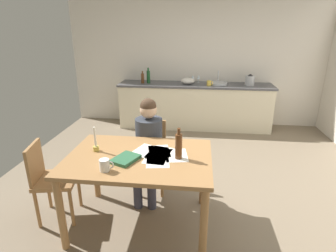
# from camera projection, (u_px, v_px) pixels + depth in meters

# --- Properties ---
(ground_plane) EXTENTS (5.20, 5.20, 0.04)m
(ground_plane) POSITION_uv_depth(u_px,v_px,m) (189.00, 185.00, 3.62)
(ground_plane) COLOR #7A6B56
(wall_back) EXTENTS (5.20, 0.12, 2.60)m
(wall_back) POSITION_uv_depth(u_px,v_px,m) (196.00, 61.00, 5.59)
(wall_back) COLOR silver
(wall_back) RESTS_ON ground
(kitchen_counter) EXTENTS (3.04, 0.64, 0.90)m
(kitchen_counter) POSITION_uv_depth(u_px,v_px,m) (194.00, 106.00, 5.55)
(kitchen_counter) COLOR beige
(kitchen_counter) RESTS_ON ground
(dining_table) EXTENTS (1.39, 0.97, 0.79)m
(dining_table) POSITION_uv_depth(u_px,v_px,m) (139.00, 166.00, 2.65)
(dining_table) COLOR #9E7042
(dining_table) RESTS_ON ground
(chair_at_table) EXTENTS (0.41, 0.41, 0.87)m
(chair_at_table) POSITION_uv_depth(u_px,v_px,m) (151.00, 152.00, 3.40)
(chair_at_table) COLOR #9E7042
(chair_at_table) RESTS_ON ground
(person_seated) EXTENTS (0.33, 0.60, 1.19)m
(person_seated) POSITION_uv_depth(u_px,v_px,m) (148.00, 142.00, 3.20)
(person_seated) COLOR #333842
(person_seated) RESTS_ON ground
(chair_side_empty) EXTENTS (0.47, 0.47, 0.86)m
(chair_side_empty) POSITION_uv_depth(u_px,v_px,m) (50.00, 178.00, 2.82)
(chair_side_empty) COLOR #9E7042
(chair_side_empty) RESTS_ON ground
(coffee_mug) EXTENTS (0.13, 0.09, 0.11)m
(coffee_mug) POSITION_uv_depth(u_px,v_px,m) (105.00, 165.00, 2.33)
(coffee_mug) COLOR white
(coffee_mug) RESTS_ON dining_table
(candlestick) EXTENTS (0.06, 0.06, 0.25)m
(candlestick) POSITION_uv_depth(u_px,v_px,m) (96.00, 144.00, 2.70)
(candlestick) COLOR gold
(candlestick) RESTS_ON dining_table
(book_magazine) EXTENTS (0.27, 0.31, 0.03)m
(book_magazine) POSITION_uv_depth(u_px,v_px,m) (126.00, 159.00, 2.52)
(book_magazine) COLOR #295D3C
(book_magazine) RESTS_ON dining_table
(paper_letter) EXTENTS (0.26, 0.33, 0.00)m
(paper_letter) POSITION_uv_depth(u_px,v_px,m) (176.00, 155.00, 2.63)
(paper_letter) COLOR white
(paper_letter) RESTS_ON dining_table
(paper_bill) EXTENTS (0.25, 0.33, 0.00)m
(paper_bill) POSITION_uv_depth(u_px,v_px,m) (158.00, 160.00, 2.53)
(paper_bill) COLOR white
(paper_bill) RESTS_ON dining_table
(paper_envelope) EXTENTS (0.24, 0.31, 0.00)m
(paper_envelope) POSITION_uv_depth(u_px,v_px,m) (156.00, 157.00, 2.59)
(paper_envelope) COLOR white
(paper_envelope) RESTS_ON dining_table
(paper_receipt) EXTENTS (0.27, 0.34, 0.00)m
(paper_receipt) POSITION_uv_depth(u_px,v_px,m) (159.00, 151.00, 2.72)
(paper_receipt) COLOR white
(paper_receipt) RESTS_ON dining_table
(paper_notice) EXTENTS (0.27, 0.34, 0.00)m
(paper_notice) POSITION_uv_depth(u_px,v_px,m) (159.00, 153.00, 2.68)
(paper_notice) COLOR white
(paper_notice) RESTS_ON dining_table
(paper_flyer) EXTENTS (0.30, 0.35, 0.00)m
(paper_flyer) POSITION_uv_depth(u_px,v_px,m) (145.00, 151.00, 2.73)
(paper_flyer) COLOR white
(paper_flyer) RESTS_ON dining_table
(wine_bottle_on_table) EXTENTS (0.07, 0.07, 0.30)m
(wine_bottle_on_table) POSITION_uv_depth(u_px,v_px,m) (179.00, 146.00, 2.53)
(wine_bottle_on_table) COLOR #593319
(wine_bottle_on_table) RESTS_ON dining_table
(sink_unit) EXTENTS (0.36, 0.36, 0.24)m
(sink_unit) POSITION_uv_depth(u_px,v_px,m) (218.00, 83.00, 5.34)
(sink_unit) COLOR #B2B7BC
(sink_unit) RESTS_ON kitchen_counter
(bottle_oil) EXTENTS (0.06, 0.06, 0.24)m
(bottle_oil) POSITION_uv_depth(u_px,v_px,m) (143.00, 78.00, 5.42)
(bottle_oil) COLOR #593319
(bottle_oil) RESTS_ON kitchen_counter
(bottle_vinegar) EXTENTS (0.07, 0.07, 0.30)m
(bottle_vinegar) POSITION_uv_depth(u_px,v_px,m) (148.00, 77.00, 5.44)
(bottle_vinegar) COLOR #194C23
(bottle_vinegar) RESTS_ON kitchen_counter
(mixing_bowl) EXTENTS (0.27, 0.27, 0.12)m
(mixing_bowl) POSITION_uv_depth(u_px,v_px,m) (188.00, 81.00, 5.38)
(mixing_bowl) COLOR white
(mixing_bowl) RESTS_ON kitchen_counter
(stovetop_kettle) EXTENTS (0.18, 0.18, 0.22)m
(stovetop_kettle) POSITION_uv_depth(u_px,v_px,m) (250.00, 80.00, 5.25)
(stovetop_kettle) COLOR #B7BABF
(stovetop_kettle) RESTS_ON kitchen_counter
(wine_glass_near_sink) EXTENTS (0.07, 0.07, 0.15)m
(wine_glass_near_sink) POSITION_uv_depth(u_px,v_px,m) (199.00, 77.00, 5.49)
(wine_glass_near_sink) COLOR silver
(wine_glass_near_sink) RESTS_ON kitchen_counter
(wine_glass_by_kettle) EXTENTS (0.07, 0.07, 0.15)m
(wine_glass_by_kettle) POSITION_uv_depth(u_px,v_px,m) (193.00, 77.00, 5.50)
(wine_glass_by_kettle) COLOR silver
(wine_glass_by_kettle) RESTS_ON kitchen_counter
(teacup_on_counter) EXTENTS (0.12, 0.08, 0.10)m
(teacup_on_counter) POSITION_uv_depth(u_px,v_px,m) (209.00, 83.00, 5.21)
(teacup_on_counter) COLOR #F2CC4C
(teacup_on_counter) RESTS_ON kitchen_counter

